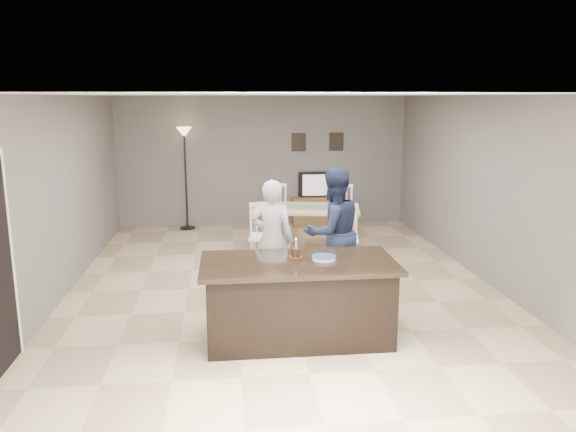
{
  "coord_description": "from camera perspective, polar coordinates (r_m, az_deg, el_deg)",
  "views": [
    {
      "loc": [
        -0.77,
        -7.69,
        2.67
      ],
      "look_at": [
        0.05,
        -0.3,
        1.09
      ],
      "focal_mm": 35.0,
      "sensor_mm": 36.0,
      "label": 1
    }
  ],
  "objects": [
    {
      "name": "dining_table",
      "position": [
        9.54,
        1.83,
        0.04
      ],
      "size": [
        2.04,
        2.29,
        1.09
      ],
      "rotation": [
        0.0,
        0.0,
        -0.18
      ],
      "color": "tan",
      "rests_on": "floor"
    },
    {
      "name": "picture_frames",
      "position": [
        11.86,
        3.03,
        7.53
      ],
      "size": [
        1.1,
        0.02,
        0.38
      ],
      "color": "black",
      "rests_on": "room_shell"
    },
    {
      "name": "television",
      "position": [
        11.83,
        3.32,
        3.19
      ],
      "size": [
        0.91,
        0.12,
        0.53
      ],
      "primitive_type": "imported",
      "rotation": [
        0.0,
        0.0,
        3.14
      ],
      "color": "black",
      "rests_on": "tv_console"
    },
    {
      "name": "tv_console",
      "position": [
        11.87,
        3.35,
        0.45
      ],
      "size": [
        1.2,
        0.4,
        0.6
      ],
      "primitive_type": "cube",
      "color": "brown",
      "rests_on": "floor"
    },
    {
      "name": "floor_lamp",
      "position": [
        11.56,
        -10.45,
        6.57
      ],
      "size": [
        0.31,
        0.31,
        2.09
      ],
      "color": "black",
      "rests_on": "floor"
    },
    {
      "name": "plate_stack",
      "position": [
        6.26,
        3.66,
        -4.26
      ],
      "size": [
        0.27,
        0.27,
        0.04
      ],
      "color": "white",
      "rests_on": "kitchen_island"
    },
    {
      "name": "tv_screen_glow",
      "position": [
        11.76,
        3.39,
        3.16
      ],
      "size": [
        0.78,
        0.0,
        0.78
      ],
      "primitive_type": "plane",
      "rotation": [
        1.57,
        0.0,
        3.14
      ],
      "color": "orange",
      "rests_on": "tv_console"
    },
    {
      "name": "kitchen_island",
      "position": [
        6.34,
        1.04,
        -8.47
      ],
      "size": [
        2.15,
        1.1,
        0.9
      ],
      "color": "black",
      "rests_on": "floor"
    },
    {
      "name": "floor",
      "position": [
        8.18,
        -0.6,
        -7.07
      ],
      "size": [
        8.0,
        8.0,
        0.0
      ],
      "primitive_type": "plane",
      "color": "tan",
      "rests_on": "ground"
    },
    {
      "name": "birthday_cake",
      "position": [
        6.34,
        0.82,
        -3.72
      ],
      "size": [
        0.14,
        0.14,
        0.22
      ],
      "color": "#EDA945",
      "rests_on": "kitchen_island"
    },
    {
      "name": "woman",
      "position": [
        7.5,
        -1.61,
        -2.39
      ],
      "size": [
        0.69,
        0.57,
        1.62
      ],
      "primitive_type": "imported",
      "rotation": [
        0.0,
        0.0,
        2.78
      ],
      "color": "#B8B8BD",
      "rests_on": "floor"
    },
    {
      "name": "room_shell",
      "position": [
        7.79,
        -0.63,
        4.67
      ],
      "size": [
        8.0,
        8.0,
        8.0
      ],
      "color": "slate",
      "rests_on": "floor"
    },
    {
      "name": "man",
      "position": [
        7.59,
        4.58,
        -1.69
      ],
      "size": [
        1.03,
        0.92,
        1.76
      ],
      "primitive_type": "imported",
      "rotation": [
        0.0,
        0.0,
        3.5
      ],
      "color": "#1A223A",
      "rests_on": "floor"
    }
  ]
}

